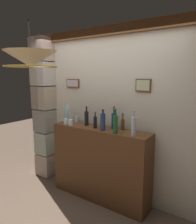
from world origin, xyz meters
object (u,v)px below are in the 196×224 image
object	(u,v)px
liquor_bottle_bourbon	(67,115)
liquor_bottle_whiskey	(123,124)
liquor_bottle_vodka	(103,122)
glass_tumbler_highball	(71,123)
liquor_bottle_gin	(115,124)
glass_tumbler_rocks	(66,122)
liquor_bottle_tequila	(114,121)
liquor_bottle_amaro	(134,126)
liquor_bottle_rum	(87,118)
liquor_bottle_port	(95,122)
pendant_lamp	(30,60)
glass_tumbler_shot	(76,119)

from	to	relation	value
liquor_bottle_bourbon	liquor_bottle_whiskey	xyz separation A→B (m)	(1.00, 0.08, -0.05)
liquor_bottle_vodka	liquor_bottle_whiskey	distance (m)	0.29
glass_tumbler_highball	liquor_bottle_gin	bearing A→B (deg)	0.17
liquor_bottle_bourbon	glass_tumbler_highball	bearing A→B (deg)	-34.38
glass_tumbler_rocks	glass_tumbler_highball	world-z (taller)	glass_tumbler_rocks
liquor_bottle_tequila	liquor_bottle_amaro	distance (m)	0.43
liquor_bottle_amaro	glass_tumbler_highball	size ratio (longest dim) A/B	3.44
liquor_bottle_vodka	liquor_bottle_whiskey	size ratio (longest dim) A/B	1.25
liquor_bottle_amaro	liquor_bottle_vodka	bearing A→B (deg)	178.85
liquor_bottle_rum	glass_tumbler_highball	distance (m)	0.26
liquor_bottle_port	liquor_bottle_amaro	distance (m)	0.65
liquor_bottle_amaro	pendant_lamp	xyz separation A→B (m)	(-0.94, -0.82, 0.82)
liquor_bottle_whiskey	pendant_lamp	size ratio (longest dim) A/B	0.39
liquor_bottle_whiskey	glass_tumbler_highball	bearing A→B (deg)	-164.04
liquor_bottle_rum	liquor_bottle_whiskey	size ratio (longest dim) A/B	1.30
liquor_bottle_amaro	pendant_lamp	distance (m)	1.49
liquor_bottle_whiskey	pendant_lamp	distance (m)	1.50
liquor_bottle_rum	liquor_bottle_whiskey	xyz separation A→B (m)	(0.60, 0.07, -0.03)
liquor_bottle_rum	liquor_bottle_amaro	distance (m)	0.87
liquor_bottle_bourbon	liquor_bottle_vodka	xyz separation A→B (m)	(0.78, -0.10, -0.00)
liquor_bottle_vodka	glass_tumbler_shot	world-z (taller)	liquor_bottle_vodka
liquor_bottle_gin	glass_tumbler_highball	bearing A→B (deg)	-179.83
glass_tumbler_rocks	liquor_bottle_rum	bearing A→B (deg)	25.75
liquor_bottle_port	liquor_bottle_whiskey	bearing A→B (deg)	20.03
liquor_bottle_bourbon	pendant_lamp	size ratio (longest dim) A/B	0.56
liquor_bottle_port	liquor_bottle_rum	bearing A→B (deg)	162.59
liquor_bottle_whiskey	glass_tumbler_shot	distance (m)	0.91
liquor_bottle_whiskey	liquor_bottle_vodka	bearing A→B (deg)	-139.76
liquor_bottle_bourbon	glass_tumbler_rocks	size ratio (longest dim) A/B	3.52
liquor_bottle_vodka	glass_tumbler_rocks	distance (m)	0.69
liquor_bottle_rum	liquor_bottle_gin	xyz separation A→B (m)	(0.60, -0.15, 0.02)
liquor_bottle_tequila	glass_tumbler_highball	world-z (taller)	liquor_bottle_tequila
liquor_bottle_tequila	liquor_bottle_whiskey	size ratio (longest dim) A/B	1.39
liquor_bottle_vodka	glass_tumbler_highball	size ratio (longest dim) A/B	3.15
glass_tumbler_rocks	pendant_lamp	size ratio (longest dim) A/B	0.16
liquor_bottle_rum	liquor_bottle_bourbon	distance (m)	0.41
liquor_bottle_rum	glass_tumbler_rocks	world-z (taller)	liquor_bottle_rum
liquor_bottle_port	liquor_bottle_amaro	bearing A→B (deg)	-4.84
liquor_bottle_rum	liquor_bottle_bourbon	world-z (taller)	liquor_bottle_bourbon
glass_tumbler_highball	pendant_lamp	world-z (taller)	pendant_lamp
liquor_bottle_whiskey	liquor_bottle_tequila	bearing A→B (deg)	-170.19
liquor_bottle_tequila	liquor_bottle_amaro	xyz separation A→B (m)	(0.39, -0.17, 0.01)
liquor_bottle_tequila	liquor_bottle_amaro	world-z (taller)	liquor_bottle_tequila
liquor_bottle_tequila	liquor_bottle_gin	xyz separation A→B (m)	(0.14, -0.20, 0.01)
liquor_bottle_tequila	glass_tumbler_rocks	world-z (taller)	liquor_bottle_tequila
glass_tumbler_highball	liquor_bottle_bourbon	bearing A→B (deg)	145.62
liquor_bottle_tequila	glass_tumbler_shot	xyz separation A→B (m)	(-0.77, 0.06, -0.07)
liquor_bottle_vodka	liquor_bottle_whiskey	xyz separation A→B (m)	(0.22, 0.19, -0.04)
liquor_bottle_gin	pendant_lamp	distance (m)	1.33
glass_tumbler_rocks	pendant_lamp	world-z (taller)	pendant_lamp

